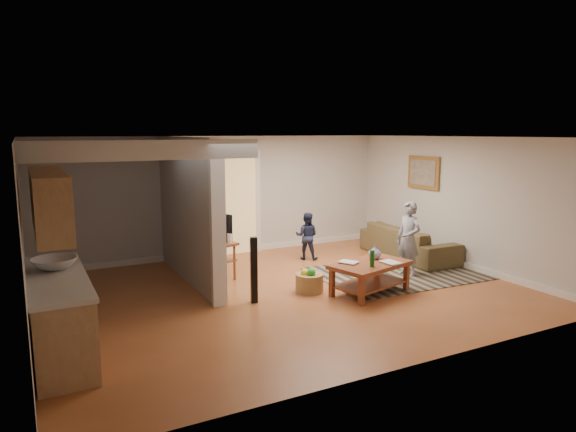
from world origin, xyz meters
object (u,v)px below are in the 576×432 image
object	(u,v)px
child	(407,275)
toddler	(307,259)
tv_console	(213,243)
speaker_right	(197,252)
sofa	(408,258)
toy_basket	(309,282)
speaker_left	(254,270)
coffee_table	(370,269)

from	to	relation	value
child	toddler	xyz separation A→B (m)	(-1.03, 1.90, 0.00)
tv_console	toddler	xyz separation A→B (m)	(2.11, 0.30, -0.61)
speaker_right	child	distance (m)	3.85
sofa	toy_basket	xyz separation A→B (m)	(-2.96, -1.04, 0.17)
speaker_right	child	xyz separation A→B (m)	(3.40, -1.74, -0.44)
tv_console	speaker_left	size ratio (longest dim) A/B	1.11
sofa	tv_console	world-z (taller)	tv_console
speaker_left	speaker_right	xyz separation A→B (m)	(-0.32, 1.81, -0.07)
coffee_table	child	bearing A→B (deg)	22.95
coffee_table	toy_basket	bearing A→B (deg)	148.69
toy_basket	child	size ratio (longest dim) A/B	0.34
speaker_left	toddler	bearing A→B (deg)	58.45
tv_console	toddler	size ratio (longest dim) A/B	1.17
sofa	toddler	size ratio (longest dim) A/B	2.34
speaker_left	speaker_right	world-z (taller)	speaker_left
sofa	coffee_table	distance (m)	2.66
tv_console	speaker_right	bearing A→B (deg)	135.69
coffee_table	toddler	bearing A→B (deg)	85.40
coffee_table	sofa	bearing A→B (deg)	36.24
speaker_right	toddler	distance (m)	2.42
sofa	toy_basket	size ratio (longest dim) A/B	4.98
coffee_table	speaker_right	distance (m)	3.14
sofa	speaker_left	bearing A→B (deg)	107.48
speaker_left	toy_basket	bearing A→B (deg)	18.35
toddler	child	bearing A→B (deg)	157.18
speaker_right	toy_basket	xyz separation A→B (m)	(1.34, -1.74, -0.28)
toddler	toy_basket	bearing A→B (deg)	100.36
speaker_right	tv_console	bearing A→B (deg)	-9.39
toy_basket	speaker_left	bearing A→B (deg)	-176.14
coffee_table	speaker_left	xyz separation A→B (m)	(-1.86, 0.44, 0.11)
sofa	child	distance (m)	1.37
tv_console	toy_basket	size ratio (longest dim) A/B	2.49
coffee_table	tv_console	distance (m)	2.87
toy_basket	toddler	world-z (taller)	toddler
tv_console	toy_basket	xyz separation A→B (m)	(1.08, -1.61, -0.44)
speaker_left	toy_basket	size ratio (longest dim) A/B	2.24
speaker_left	toy_basket	distance (m)	1.07
toddler	speaker_left	bearing A→B (deg)	82.77
speaker_left	speaker_right	distance (m)	1.84
coffee_table	speaker_right	bearing A→B (deg)	134.02
coffee_table	toy_basket	size ratio (longest dim) A/B	3.17
toddler	coffee_table	bearing A→B (deg)	124.21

